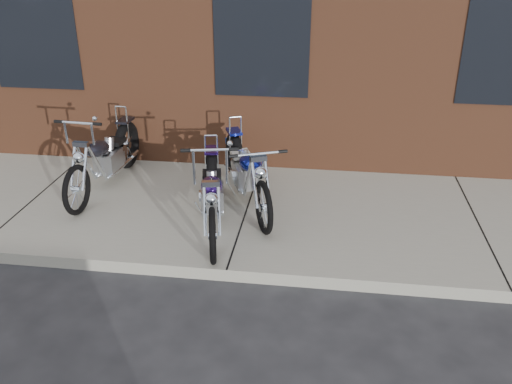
# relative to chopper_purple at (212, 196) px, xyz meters

# --- Properties ---
(ground) EXTENTS (120.00, 120.00, 0.00)m
(ground) POSITION_rel_chopper_purple_xyz_m (0.36, -1.00, -0.56)
(ground) COLOR #242426
(ground) RESTS_ON ground
(sidewalk) EXTENTS (22.00, 3.00, 0.15)m
(sidewalk) POSITION_rel_chopper_purple_xyz_m (0.36, 0.50, -0.48)
(sidewalk) COLOR #9F9A87
(sidewalk) RESTS_ON ground
(chopper_purple) EXTENTS (0.69, 2.22, 1.26)m
(chopper_purple) POSITION_rel_chopper_purple_xyz_m (0.00, 0.00, 0.00)
(chopper_purple) COLOR black
(chopper_purple) RESTS_ON sidewalk
(chopper_blue) EXTENTS (1.00, 2.20, 1.02)m
(chopper_blue) POSITION_rel_chopper_purple_xyz_m (0.32, 0.72, 0.01)
(chopper_blue) COLOR black
(chopper_blue) RESTS_ON sidewalk
(chopper_third) EXTENTS (0.57, 2.34, 1.18)m
(chopper_third) POSITION_rel_chopper_purple_xyz_m (-1.77, 0.96, 0.02)
(chopper_third) COLOR black
(chopper_third) RESTS_ON sidewalk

